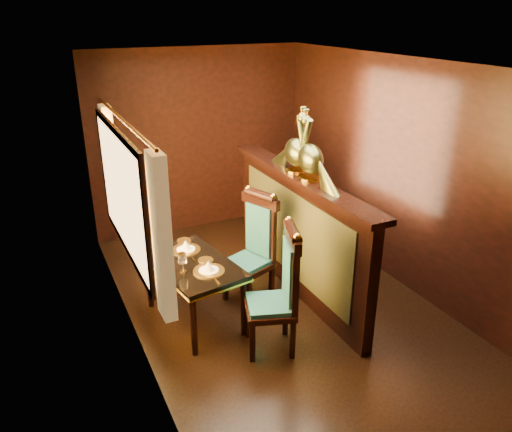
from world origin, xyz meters
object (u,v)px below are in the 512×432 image
object	(u,v)px
peacock_left	(311,146)
peacock_right	(296,140)
dining_table	(192,268)
chair_right	(256,243)
chair_left	(283,286)

from	to	relation	value
peacock_left	peacock_right	xyz separation A→B (m)	(0.00, 0.28, -0.01)
dining_table	peacock_right	xyz separation A→B (m)	(1.23, 0.16, 1.11)
chair_right	peacock_left	distance (m)	1.20
chair_left	chair_right	size ratio (longest dim) A/B	1.02
chair_left	chair_right	bearing A→B (deg)	97.83
peacock_left	dining_table	bearing A→B (deg)	174.19
chair_left	peacock_left	distance (m)	1.39
chair_right	peacock_right	distance (m)	1.16
peacock_left	chair_left	bearing A→B (deg)	-134.68
dining_table	peacock_right	size ratio (longest dim) A/B	1.75
peacock_right	dining_table	bearing A→B (deg)	-172.62
peacock_left	peacock_right	bearing A→B (deg)	90.00
chair_left	peacock_right	size ratio (longest dim) A/B	1.80
dining_table	peacock_left	xyz separation A→B (m)	(1.23, -0.12, 1.12)
chair_right	chair_left	bearing A→B (deg)	-121.60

